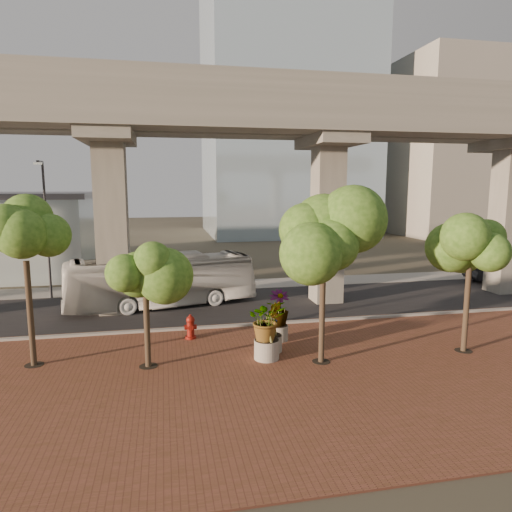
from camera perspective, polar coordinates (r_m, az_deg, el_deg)
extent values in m
plane|color=#383429|center=(24.31, -3.18, -7.52)|extent=(160.00, 160.00, 0.00)
cube|color=brown|center=(16.87, 0.89, -14.89)|extent=(70.00, 13.00, 0.06)
cube|color=black|center=(26.21, -3.82, -6.27)|extent=(90.00, 8.00, 0.04)
cube|color=gray|center=(22.39, -2.43, -8.73)|extent=(70.00, 0.25, 0.16)
cube|color=gray|center=(31.51, -5.16, -3.71)|extent=(90.00, 3.00, 0.06)
cube|color=gray|center=(24.02, -3.55, 17.58)|extent=(72.00, 2.40, 1.80)
cube|color=gray|center=(27.16, -4.52, 16.54)|extent=(72.00, 2.40, 1.80)
cube|color=gray|center=(23.22, -3.18, 21.42)|extent=(72.00, 0.12, 1.00)
cube|color=gray|center=(28.46, -4.84, 19.03)|extent=(72.00, 0.12, 1.00)
cube|color=gray|center=(72.30, 24.00, 12.11)|extent=(18.00, 16.00, 24.00)
imported|color=silver|center=(26.32, -11.71, -3.12)|extent=(10.87, 4.58, 2.95)
imported|color=black|center=(37.08, 28.34, -1.59)|extent=(5.12, 1.97, 1.66)
cylinder|color=maroon|center=(20.91, -8.16, -9.99)|extent=(0.49, 0.49, 0.11)
cylinder|color=maroon|center=(20.79, -8.18, -8.96)|extent=(0.33, 0.33, 0.79)
sphere|color=maroon|center=(20.67, -8.20, -7.92)|extent=(0.38, 0.38, 0.38)
cylinder|color=maroon|center=(20.62, -8.22, -7.44)|extent=(0.11, 0.11, 0.14)
cylinder|color=maroon|center=(20.77, -8.19, -8.78)|extent=(0.54, 0.22, 0.22)
cylinder|color=#9C998D|center=(18.30, 1.34, -11.58)|extent=(0.99, 0.99, 0.77)
imported|color=#2C5516|center=(17.91, 1.35, -7.95)|extent=(2.20, 2.20, 1.65)
cylinder|color=#9F9990|center=(20.43, 2.82, -9.54)|extent=(0.86, 0.86, 0.67)
imported|color=#2C5516|center=(20.10, 2.84, -6.52)|extent=(2.09, 2.09, 1.57)
cylinder|color=gray|center=(19.11, 1.95, -10.82)|extent=(0.87, 0.87, 0.68)
imported|color=#2C5516|center=(18.78, 1.97, -7.76)|extent=(1.93, 1.93, 1.45)
cylinder|color=#403325|center=(19.13, -26.38, -6.50)|extent=(0.22, 0.22, 4.01)
cylinder|color=black|center=(19.72, -25.98, -12.13)|extent=(0.70, 0.70, 0.01)
cylinder|color=#403325|center=(17.67, -13.47, -8.71)|extent=(0.22, 0.22, 3.02)
cylinder|color=black|center=(18.17, -13.30, -13.24)|extent=(0.70, 0.70, 0.01)
cylinder|color=#403325|center=(17.72, 8.26, -7.46)|extent=(0.22, 0.22, 3.64)
cylinder|color=black|center=(18.31, 8.13, -12.92)|extent=(0.70, 0.70, 0.01)
cylinder|color=#403325|center=(20.56, 24.80, -6.05)|extent=(0.22, 0.22, 3.55)
cylinder|color=black|center=(21.05, 24.49, -10.72)|extent=(0.70, 0.70, 0.01)
cylinder|color=#2D2D32|center=(30.05, -24.66, 2.79)|extent=(0.14, 0.14, 8.12)
cube|color=#2D2D32|center=(29.46, -25.39, 10.56)|extent=(0.15, 1.02, 0.15)
cube|color=silver|center=(28.97, -25.62, 10.39)|extent=(0.41, 0.20, 0.12)
cylinder|color=#2A2A2E|center=(31.61, 7.93, 3.66)|extent=(0.14, 0.14, 8.02)
cube|color=#2A2A2E|center=(31.04, 8.40, 10.97)|extent=(0.15, 1.00, 0.15)
cube|color=silver|center=(30.57, 8.72, 10.81)|extent=(0.40, 0.20, 0.12)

